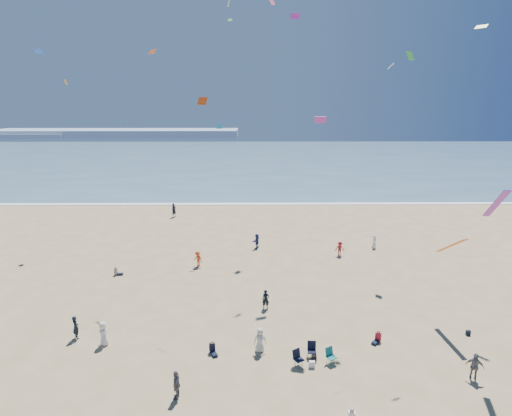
{
  "coord_description": "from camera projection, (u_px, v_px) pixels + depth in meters",
  "views": [
    {
      "loc": [
        1.8,
        -14.74,
        15.29
      ],
      "look_at": [
        2.0,
        8.0,
        9.24
      ],
      "focal_mm": 28.0,
      "sensor_mm": 36.0,
      "label": 1
    }
  ],
  "objects": [
    {
      "name": "seated_group",
      "position": [
        255.0,
        358.0,
        23.94
      ],
      "size": [
        21.65,
        25.48,
        0.84
      ],
      "color": "white",
      "rests_on": "ground"
    },
    {
      "name": "white_tote",
      "position": [
        312.0,
        364.0,
        23.71
      ],
      "size": [
        0.35,
        0.2,
        0.4
      ],
      "primitive_type": "cube",
      "color": "white",
      "rests_on": "ground"
    },
    {
      "name": "headland_near",
      "position": [
        23.0,
        135.0,
        176.48
      ],
      "size": [
        40.0,
        14.0,
        2.0
      ],
      "primitive_type": "cube",
      "color": "#7A8EA8",
      "rests_on": "ground"
    },
    {
      "name": "navy_bag",
      "position": [
        468.0,
        333.0,
        27.0
      ],
      "size": [
        0.28,
        0.18,
        0.34
      ],
      "primitive_type": "cube",
      "color": "black",
      "rests_on": "ground"
    },
    {
      "name": "headland_far",
      "position": [
        117.0,
        133.0,
        181.5
      ],
      "size": [
        110.0,
        20.0,
        3.2
      ],
      "primitive_type": "cube",
      "color": "#7A8EA8",
      "rests_on": "ground"
    },
    {
      "name": "black_backpack",
      "position": [
        314.0,
        358.0,
        24.29
      ],
      "size": [
        0.3,
        0.22,
        0.38
      ],
      "primitive_type": "cube",
      "color": "black",
      "rests_on": "ground"
    },
    {
      "name": "chair_cluster",
      "position": [
        314.0,
        355.0,
        24.07
      ],
      "size": [
        2.82,
        1.53,
        1.0
      ],
      "color": "black",
      "rests_on": "ground"
    },
    {
      "name": "ocean",
      "position": [
        246.0,
        159.0,
        109.95
      ],
      "size": [
        220.0,
        100.0,
        0.06
      ],
      "primitive_type": "cube",
      "color": "#476B84",
      "rests_on": "ground"
    },
    {
      "name": "surf_line",
      "position": [
        241.0,
        204.0,
        61.63
      ],
      "size": [
        220.0,
        1.2,
        0.08
      ],
      "primitive_type": "cube",
      "color": "white",
      "rests_on": "ground"
    },
    {
      "name": "standing_flyers",
      "position": [
        257.0,
        288.0,
        32.03
      ],
      "size": [
        25.51,
        40.59,
        1.93
      ],
      "color": "white",
      "rests_on": "ground"
    },
    {
      "name": "kites_aloft",
      "position": [
        356.0,
        104.0,
        25.29
      ],
      "size": [
        38.7,
        38.61,
        29.86
      ],
      "color": "green",
      "rests_on": "ground"
    }
  ]
}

